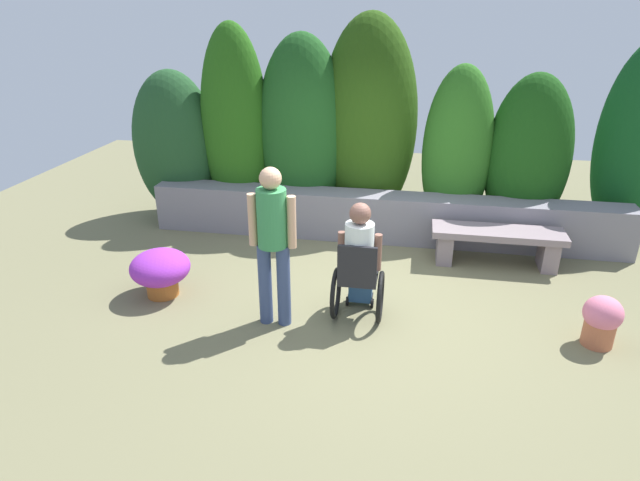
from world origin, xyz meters
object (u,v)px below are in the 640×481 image
Objects in this scene: person_in_wheelchair at (359,265)px; person_standing_companion at (273,237)px; flower_pot_purple_near at (160,270)px; stone_bench at (497,241)px; flower_pot_terracotta_by_wall at (602,319)px.

person_standing_companion is (-0.85, -0.28, 0.37)m from person_in_wheelchair.
flower_pot_purple_near is at bearing 157.93° from person_standing_companion.
person_in_wheelchair is 0.77× the size of person_standing_companion.
person_standing_companion is (-2.47, -1.88, 0.67)m from stone_bench.
person_standing_companion is at bearing -144.71° from stone_bench.
person_in_wheelchair reaches higher than flower_pot_terracotta_by_wall.
flower_pot_terracotta_by_wall is at bearing -66.83° from stone_bench.
stone_bench is 4.21m from flower_pot_purple_near.
stone_bench is at bearing 36.12° from person_in_wheelchair.
person_standing_companion reaches higher than person_in_wheelchair.
person_in_wheelchair is at bearing -1.76° from flower_pot_purple_near.
flower_pot_purple_near is 1.29× the size of flower_pot_terracotta_by_wall.
person_in_wheelchair is at bearing -137.26° from stone_bench.
person_standing_companion is at bearing -170.56° from person_in_wheelchair.
person_in_wheelchair is 2.45m from flower_pot_terracotta_by_wall.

